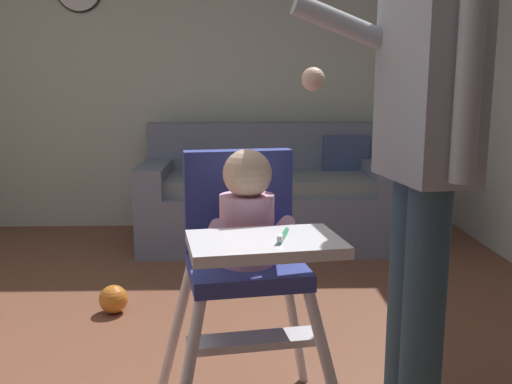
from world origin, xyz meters
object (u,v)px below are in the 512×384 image
object	(u,v)px
couch	(268,197)
high_chair	(246,240)
toy_ball	(113,299)
adult_standing	(423,152)

from	to	relation	value
couch	high_chair	distance (m)	2.38
high_chair	toy_ball	distance (m)	1.35
high_chair	adult_standing	size ratio (longest dim) A/B	0.58
high_chair	adult_standing	xyz separation A→B (m)	(0.57, 0.08, 0.27)
couch	toy_ball	bearing A→B (deg)	-32.78
high_chair	toy_ball	size ratio (longest dim) A/B	6.63
adult_standing	couch	bearing A→B (deg)	-88.39
couch	high_chair	xyz separation A→B (m)	(-0.19, -2.34, 0.33)
toy_ball	high_chair	bearing A→B (deg)	-56.82
high_chair	toy_ball	xyz separation A→B (m)	(-0.67, 1.02, -0.59)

